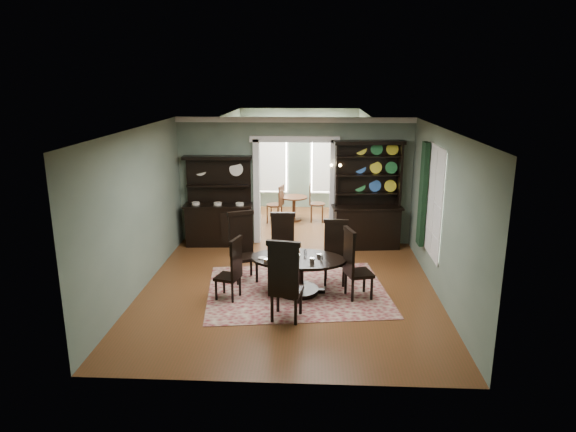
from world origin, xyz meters
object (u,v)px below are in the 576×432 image
Objects in this scene: welsh_dresser at (367,209)px; parlor_table at (294,205)px; dining_table at (298,269)px; sideboard at (219,214)px.

parlor_table is (-1.79, 2.21, -0.46)m from welsh_dresser.
welsh_dresser is at bearing -51.07° from parlor_table.
welsh_dresser is 3.38× the size of parlor_table.
welsh_dresser reaches higher than dining_table.
parlor_table is at bearing 123.13° from welsh_dresser.
sideboard is 2.79m from parlor_table.
sideboard is at bearing 173.79° from welsh_dresser.
dining_table is 3.21m from welsh_dresser.
dining_table is at bearing -58.44° from sideboard.
parlor_table is (1.70, 2.19, -0.29)m from sideboard.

